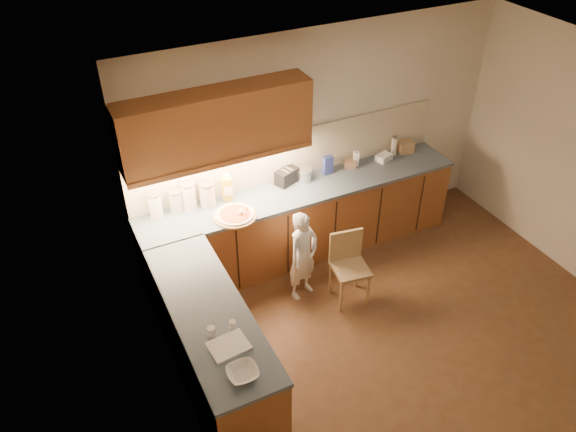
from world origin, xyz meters
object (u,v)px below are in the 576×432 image
object	(u,v)px
child	(303,256)
wooden_chair	(348,262)
oil_jug	(227,188)
pizza_on_board	(235,215)
toaster	(287,176)

from	to	relation	value
child	wooden_chair	distance (m)	0.49
child	oil_jug	bearing A→B (deg)	103.19
pizza_on_board	wooden_chair	bearing A→B (deg)	-35.76
toaster	wooden_chair	bearing A→B (deg)	-100.44
pizza_on_board	wooden_chair	world-z (taller)	pizza_on_board
child	oil_jug	xyz separation A→B (m)	(-0.52, 0.79, 0.54)
toaster	pizza_on_board	bearing A→B (deg)	-177.54
pizza_on_board	child	size ratio (longest dim) A/B	0.43
pizza_on_board	wooden_chair	xyz separation A→B (m)	(0.98, -0.70, -0.47)
child	wooden_chair	xyz separation A→B (m)	(0.42, -0.24, -0.06)
child	toaster	size ratio (longest dim) A/B	3.52
oil_jug	toaster	world-z (taller)	oil_jug
wooden_chair	toaster	bearing A→B (deg)	110.28
oil_jug	toaster	distance (m)	0.73
child	toaster	distance (m)	0.97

